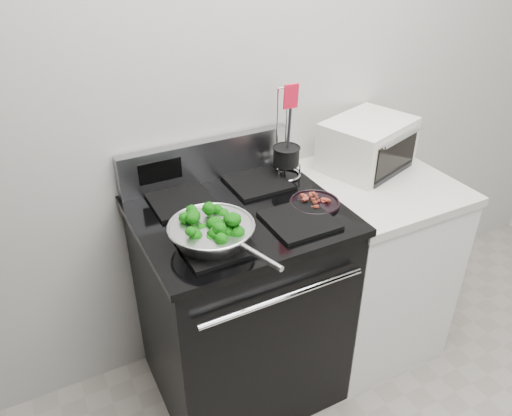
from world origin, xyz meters
TOP-DOWN VIEW (x-y plane):
  - back_wall at (0.00, 1.75)m, footprint 4.00×0.02m
  - gas_range at (-0.30, 1.41)m, footprint 0.79×0.69m
  - counter at (0.39, 1.41)m, footprint 0.62×0.68m
  - skillet at (-0.47, 1.26)m, footprint 0.30×0.47m
  - broccoli_pile at (-0.47, 1.26)m, footprint 0.24×0.24m
  - bacon_plate at (-0.01, 1.32)m, footprint 0.20×0.20m
  - utensil_holder at (0.01, 1.59)m, footprint 0.13×0.13m
  - toaster_oven at (0.42, 1.54)m, footprint 0.47×0.41m

SIDE VIEW (x-z plane):
  - counter at x=0.39m, z-range 0.00..0.92m
  - gas_range at x=-0.30m, z-range -0.08..1.05m
  - bacon_plate at x=-0.01m, z-range 0.95..0.99m
  - skillet at x=-0.47m, z-range 0.97..1.03m
  - broccoli_pile at x=-0.47m, z-range 0.98..1.06m
  - utensil_holder at x=0.01m, z-range 0.82..1.23m
  - toaster_oven at x=0.42m, z-range 0.92..1.15m
  - back_wall at x=0.00m, z-range 0.00..2.70m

